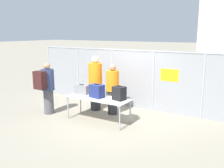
{
  "coord_description": "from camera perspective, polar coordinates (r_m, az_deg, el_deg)",
  "views": [
    {
      "loc": [
        3.92,
        -6.05,
        2.64
      ],
      "look_at": [
        -0.05,
        0.46,
        1.05
      ],
      "focal_mm": 40.0,
      "sensor_mm": 36.0,
      "label": 1
    }
  ],
  "objects": [
    {
      "name": "fence_section",
      "position": [
        8.84,
        4.6,
        1.55
      ],
      "size": [
        8.16,
        0.07,
        2.06
      ],
      "color": "#9EA0A5",
      "rests_on": "ground_plane"
    },
    {
      "name": "suitcase_navy",
      "position": [
        7.42,
        -3.49,
        -1.61
      ],
      "size": [
        0.46,
        0.33,
        0.41
      ],
      "color": "navy",
      "rests_on": "inspection_table"
    },
    {
      "name": "traveler_hooded",
      "position": [
        8.3,
        -14.74,
        -0.51
      ],
      "size": [
        0.42,
        0.65,
        1.69
      ],
      "rotation": [
        0.0,
        0.0,
        0.18
      ],
      "color": "#4C4C51",
      "rests_on": "ground_plane"
    },
    {
      "name": "utility_trailer",
      "position": [
        9.88,
        13.61,
        -1.56
      ],
      "size": [
        4.46,
        2.34,
        0.7
      ],
      "color": "#4C6B47",
      "rests_on": "ground_plane"
    },
    {
      "name": "inspection_table",
      "position": [
        7.45,
        -3.2,
        -3.52
      ],
      "size": [
        1.96,
        0.74,
        0.73
      ],
      "color": "silver",
      "rests_on": "ground_plane"
    },
    {
      "name": "security_worker_near",
      "position": [
        8.04,
        0.13,
        -1.06
      ],
      "size": [
        0.41,
        0.41,
        1.65
      ],
      "rotation": [
        0.0,
        0.0,
        3.14
      ],
      "color": "#2D2D33",
      "rests_on": "ground_plane"
    },
    {
      "name": "security_worker_far",
      "position": [
        8.49,
        -3.82,
        0.36
      ],
      "size": [
        0.46,
        0.46,
        1.86
      ],
      "rotation": [
        0.0,
        0.0,
        2.9
      ],
      "color": "#2D2D33",
      "rests_on": "ground_plane"
    },
    {
      "name": "ground_plane",
      "position": [
        7.68,
        -1.47,
        -8.34
      ],
      "size": [
        120.0,
        120.0,
        0.0
      ],
      "primitive_type": "plane",
      "color": "gray"
    },
    {
      "name": "suitcase_black",
      "position": [
        7.13,
        1.64,
        -2.13
      ],
      "size": [
        0.39,
        0.34,
        0.42
      ],
      "color": "black",
      "rests_on": "inspection_table"
    },
    {
      "name": "suitcase_grey",
      "position": [
        7.89,
        -6.92,
        -1.25
      ],
      "size": [
        0.45,
        0.27,
        0.31
      ],
      "color": "slate",
      "rests_on": "inspection_table"
    }
  ]
}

